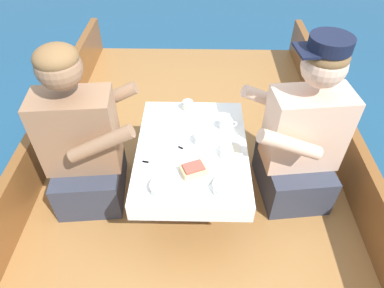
% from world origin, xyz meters
% --- Properties ---
extents(ground_plane, '(60.00, 60.00, 0.00)m').
position_xyz_m(ground_plane, '(0.00, 0.00, 0.00)').
color(ground_plane, navy).
extents(boat_deck, '(2.00, 3.44, 0.34)m').
position_xyz_m(boat_deck, '(0.00, 0.00, 0.17)').
color(boat_deck, '#9E6B38').
rests_on(boat_deck, ground_plane).
extents(gunwale_port, '(0.06, 3.44, 0.31)m').
position_xyz_m(gunwale_port, '(-0.97, 0.00, 0.49)').
color(gunwale_port, brown).
rests_on(gunwale_port, boat_deck).
extents(gunwale_starboard, '(0.06, 3.44, 0.31)m').
position_xyz_m(gunwale_starboard, '(0.97, 0.00, 0.49)').
color(gunwale_starboard, brown).
rests_on(gunwale_starboard, boat_deck).
extents(cockpit_table, '(0.59, 0.80, 0.41)m').
position_xyz_m(cockpit_table, '(0.00, -0.15, 0.70)').
color(cockpit_table, '#B2B2B7').
rests_on(cockpit_table, boat_deck).
extents(person_port, '(0.55, 0.48, 0.97)m').
position_xyz_m(person_port, '(-0.59, -0.13, 0.73)').
color(person_port, '#333847').
rests_on(person_port, boat_deck).
extents(person_starboard, '(0.56, 0.49, 1.01)m').
position_xyz_m(person_starboard, '(0.59, -0.08, 0.75)').
color(person_starboard, '#333847').
rests_on(person_starboard, boat_deck).
extents(plate_sandwich, '(0.20, 0.20, 0.01)m').
position_xyz_m(plate_sandwich, '(0.01, -0.34, 0.75)').
color(plate_sandwich, white).
rests_on(plate_sandwich, cockpit_table).
extents(plate_bread, '(0.19, 0.19, 0.01)m').
position_xyz_m(plate_bread, '(-0.16, -0.10, 0.75)').
color(plate_bread, white).
rests_on(plate_bread, cockpit_table).
extents(sandwich, '(0.14, 0.12, 0.05)m').
position_xyz_m(sandwich, '(0.01, -0.34, 0.78)').
color(sandwich, '#E0BC7F').
rests_on(sandwich, plate_sandwich).
extents(bowl_port_near, '(0.13, 0.13, 0.04)m').
position_xyz_m(bowl_port_near, '(-0.13, -0.44, 0.77)').
color(bowl_port_near, white).
rests_on(bowl_port_near, cockpit_table).
extents(bowl_starboard_near, '(0.12, 0.12, 0.04)m').
position_xyz_m(bowl_starboard_near, '(0.21, -0.20, 0.77)').
color(bowl_starboard_near, white).
rests_on(bowl_starboard_near, cockpit_table).
extents(bowl_center_far, '(0.13, 0.13, 0.04)m').
position_xyz_m(bowl_center_far, '(0.17, -0.44, 0.77)').
color(bowl_center_far, white).
rests_on(bowl_center_far, cockpit_table).
extents(coffee_cup_port, '(0.10, 0.08, 0.05)m').
position_xyz_m(coffee_cup_port, '(0.05, -0.12, 0.77)').
color(coffee_cup_port, white).
rests_on(coffee_cup_port, cockpit_table).
extents(coffee_cup_starboard, '(0.10, 0.07, 0.06)m').
position_xyz_m(coffee_cup_starboard, '(0.19, 0.01, 0.78)').
color(coffee_cup_starboard, white).
rests_on(coffee_cup_starboard, cockpit_table).
extents(tin_can, '(0.07, 0.07, 0.05)m').
position_xyz_m(tin_can, '(-0.03, 0.18, 0.77)').
color(tin_can, silver).
rests_on(tin_can, cockpit_table).
extents(utensil_knife_starboard, '(0.04, 0.17, 0.00)m').
position_xyz_m(utensil_knife_starboard, '(-0.07, 0.03, 0.75)').
color(utensil_knife_starboard, silver).
rests_on(utensil_knife_starboard, cockpit_table).
extents(utensil_fork_port, '(0.16, 0.10, 0.00)m').
position_xyz_m(utensil_fork_port, '(-0.02, -0.19, 0.75)').
color(utensil_fork_port, silver).
rests_on(utensil_fork_port, cockpit_table).
extents(utensil_knife_port, '(0.04, 0.17, 0.00)m').
position_xyz_m(utensil_knife_port, '(0.06, 0.13, 0.75)').
color(utensil_knife_port, silver).
rests_on(utensil_knife_port, cockpit_table).
extents(utensil_spoon_center, '(0.17, 0.06, 0.01)m').
position_xyz_m(utensil_spoon_center, '(-0.12, -0.24, 0.75)').
color(utensil_spoon_center, silver).
rests_on(utensil_spoon_center, cockpit_table).
extents(utensil_fork_starboard, '(0.17, 0.06, 0.00)m').
position_xyz_m(utensil_fork_starboard, '(-0.18, -0.28, 0.75)').
color(utensil_fork_starboard, silver).
rests_on(utensil_fork_starboard, cockpit_table).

